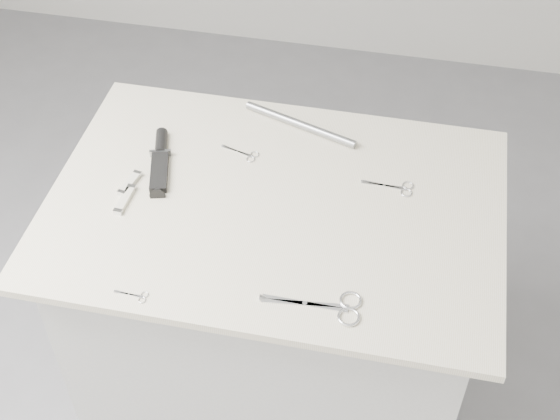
% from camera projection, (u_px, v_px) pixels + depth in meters
% --- Properties ---
extents(ground, '(4.00, 4.00, 0.01)m').
position_uv_depth(ground, '(276.00, 418.00, 2.37)').
color(ground, gray).
rests_on(ground, ground).
extents(plinth, '(0.90, 0.60, 0.90)m').
position_uv_depth(plinth, '(275.00, 330.00, 2.05)').
color(plinth, beige).
rests_on(plinth, ground).
extents(display_board, '(1.00, 0.70, 0.02)m').
position_uv_depth(display_board, '(275.00, 206.00, 1.72)').
color(display_board, beige).
rests_on(display_board, plinth).
extents(large_shears, '(0.20, 0.09, 0.01)m').
position_uv_depth(large_shears, '(334.00, 307.00, 1.51)').
color(large_shears, silver).
rests_on(large_shears, display_board).
extents(embroidery_scissors_a, '(0.12, 0.05, 0.00)m').
position_uv_depth(embroidery_scissors_a, '(397.00, 187.00, 1.74)').
color(embroidery_scissors_a, silver).
rests_on(embroidery_scissors_a, display_board).
extents(embroidery_scissors_b, '(0.09, 0.05, 0.00)m').
position_uv_depth(embroidery_scissors_b, '(245.00, 154.00, 1.82)').
color(embroidery_scissors_b, silver).
rests_on(embroidery_scissors_b, display_board).
extents(tiny_scissors, '(0.07, 0.03, 0.00)m').
position_uv_depth(tiny_scissors, '(136.00, 296.00, 1.53)').
color(tiny_scissors, silver).
rests_on(tiny_scissors, display_board).
extents(sheathed_knife, '(0.08, 0.21, 0.03)m').
position_uv_depth(sheathed_knife, '(160.00, 158.00, 1.80)').
color(sheathed_knife, black).
rests_on(sheathed_knife, display_board).
extents(pocket_knife_a, '(0.02, 0.09, 0.01)m').
position_uv_depth(pocket_knife_a, '(125.00, 199.00, 1.71)').
color(pocket_knife_a, beige).
rests_on(pocket_knife_a, display_board).
extents(pocket_knife_b, '(0.03, 0.08, 0.01)m').
position_uv_depth(pocket_knife_b, '(130.00, 183.00, 1.75)').
color(pocket_knife_b, beige).
rests_on(pocket_knife_b, display_board).
extents(metal_rail, '(0.29, 0.12, 0.02)m').
position_uv_depth(metal_rail, '(300.00, 124.00, 1.89)').
color(metal_rail, gray).
rests_on(metal_rail, display_board).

